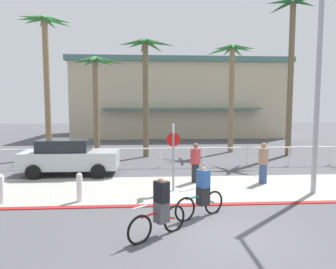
{
  "coord_description": "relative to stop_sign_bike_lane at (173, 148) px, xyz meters",
  "views": [
    {
      "loc": [
        -1.78,
        -7.42,
        3.23
      ],
      "look_at": [
        -0.92,
        6.0,
        1.98
      ],
      "focal_mm": 32.54,
      "sensor_mm": 36.0,
      "label": 1
    }
  ],
  "objects": [
    {
      "name": "bollard_0",
      "position": [
        -3.27,
        -1.08,
        -1.16
      ],
      "size": [
        0.2,
        0.2,
        1.0
      ],
      "color": "white",
      "rests_on": "ground"
    },
    {
      "name": "bollard_1",
      "position": [
        -5.8,
        -1.15,
        -1.16
      ],
      "size": [
        0.2,
        0.2,
        1.0
      ],
      "color": "white",
      "rests_on": "ground"
    },
    {
      "name": "cyclist_red_1",
      "position": [
        -0.65,
        -3.99,
        -0.98
      ],
      "size": [
        1.48,
        1.16,
        1.5
      ],
      "color": "black",
      "rests_on": "ground"
    },
    {
      "name": "curb_paint",
      "position": [
        0.86,
        -1.68,
        -1.66
      ],
      "size": [
        44.0,
        0.24,
        0.03
      ],
      "primitive_type": "cube",
      "color": "maroon",
      "rests_on": "ground"
    },
    {
      "name": "car_silver_1",
      "position": [
        -4.65,
        3.11,
        -0.81
      ],
      "size": [
        4.4,
        2.02,
        1.69
      ],
      "color": "#B2B7BC",
      "rests_on": "ground"
    },
    {
      "name": "pedestrian_0",
      "position": [
        1.04,
        1.27,
        -0.9
      ],
      "size": [
        0.45,
        0.47,
        1.69
      ],
      "color": "#232326",
      "rests_on": "ground"
    },
    {
      "name": "ground_plane",
      "position": [
        0.86,
        6.12,
        -1.68
      ],
      "size": [
        80.0,
        80.0,
        0.0
      ],
      "primitive_type": "plane",
      "color": "#4C4C51"
    },
    {
      "name": "cyclist_teal_0",
      "position": [
        0.62,
        -2.7,
        -0.98
      ],
      "size": [
        1.59,
        1.0,
        1.5
      ],
      "color": "black",
      "rests_on": "ground"
    },
    {
      "name": "palm_tree_4",
      "position": [
        4.84,
        9.71,
        3.93
      ],
      "size": [
        3.21,
        3.28,
        7.5
      ],
      "color": "#846B4C",
      "rests_on": "ground"
    },
    {
      "name": "rail_fence",
      "position": [
        0.86,
        4.62,
        -0.84
      ],
      "size": [
        25.82,
        0.08,
        1.04
      ],
      "color": "white",
      "rests_on": "ground"
    },
    {
      "name": "palm_tree_2",
      "position": [
        -4.24,
        8.52,
        3.23
      ],
      "size": [
        3.25,
        3.24,
        6.4
      ],
      "color": "#756047",
      "rests_on": "ground"
    },
    {
      "name": "palm_tree_3",
      "position": [
        -1.05,
        8.0,
        3.87
      ],
      "size": [
        3.56,
        3.03,
        7.44
      ],
      "color": "brown",
      "rests_on": "ground"
    },
    {
      "name": "palm_tree_1",
      "position": [
        -7.17,
        8.05,
        4.95
      ],
      "size": [
        3.15,
        3.19,
        8.72
      ],
      "color": "#846B4C",
      "rests_on": "ground"
    },
    {
      "name": "sidewalk_strip",
      "position": [
        0.86,
        0.32,
        -1.67
      ],
      "size": [
        44.0,
        4.0,
        0.02
      ],
      "primitive_type": "cube",
      "color": "#9E9E93",
      "rests_on": "ground"
    },
    {
      "name": "building_backdrop",
      "position": [
        2.29,
        23.3,
        2.35
      ],
      "size": [
        22.14,
        11.77,
        8.01
      ],
      "color": "#BCAD8E",
      "rests_on": "ground"
    },
    {
      "name": "pedestrian_1",
      "position": [
        3.84,
        0.92,
        -0.88
      ],
      "size": [
        0.47,
        0.47,
        1.72
      ],
      "color": "#384C7A",
      "rests_on": "ground"
    },
    {
      "name": "streetlight_curb",
      "position": [
        5.16,
        -0.87,
        2.6
      ],
      "size": [
        0.24,
        2.54,
        7.5
      ],
      "color": "#9EA0A5",
      "rests_on": "ground"
    },
    {
      "name": "palm_tree_5",
      "position": [
        8.25,
        8.09,
        5.44
      ],
      "size": [
        3.26,
        3.45,
        10.05
      ],
      "color": "brown",
      "rests_on": "ground"
    },
    {
      "name": "stop_sign_bike_lane",
      "position": [
        0.0,
        0.0,
        0.0
      ],
      "size": [
        0.52,
        0.56,
        2.56
      ],
      "color": "gray",
      "rests_on": "ground"
    }
  ]
}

